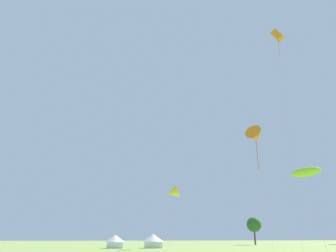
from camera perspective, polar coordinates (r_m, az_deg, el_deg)
The scene contains 7 objects.
kite_orange_delta at distance 44.18m, azimuth 14.86°, elevation -1.67°, with size 3.31×3.30×15.69m.
kite_lime_parafoil at distance 41.39m, azimuth 22.66°, elevation -7.34°, with size 2.88×4.19×9.66m.
kite_orange_box at distance 54.97m, azimuth 18.34°, elevation 14.53°, with size 1.91×2.36×32.24m.
kite_yellow_delta at distance 64.11m, azimuth 0.78°, elevation -11.40°, with size 2.52×2.79×11.32m.
festival_tent_center at distance 65.36m, azimuth -9.14°, elevation -18.93°, with size 3.62×3.62×2.35m.
festival_tent_right at distance 65.84m, azimuth -2.59°, elevation -19.05°, with size 3.87×3.87×2.51m.
tree_distant_left at distance 95.28m, azimuth 14.58°, elevation -16.13°, with size 3.87×3.87×7.07m.
Camera 1 is at (-6.21, -5.61, 1.94)m, focal length 35.39 mm.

